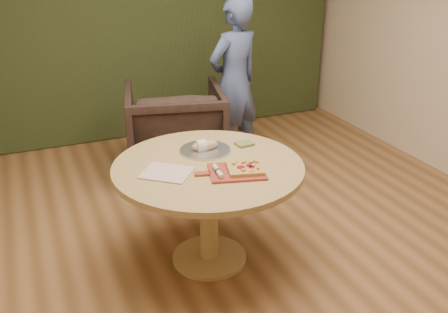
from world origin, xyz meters
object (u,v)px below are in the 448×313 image
person_standing (234,82)px  pedestal_table (208,183)px  armchair (175,125)px  pizza_paddle (235,172)px  serving_tray (205,150)px  cutlery_roll (218,171)px  flatbread_pizza (245,168)px  bread_roll (204,146)px

person_standing → pedestal_table: bearing=42.2°
armchair → person_standing: (0.62, 0.01, 0.36)m
pizza_paddle → person_standing: (0.77, 1.75, 0.07)m
armchair → serving_tray: bearing=94.6°
cutlery_roll → person_standing: 1.95m
armchair → person_standing: bearing=-166.5°
pedestal_table → flatbread_pizza: (0.18, -0.20, 0.17)m
pizza_paddle → serving_tray: serving_tray is taller
pizza_paddle → person_standing: size_ratio=0.29×
pizza_paddle → armchair: size_ratio=0.50×
flatbread_pizza → armchair: (0.08, 1.75, -0.31)m
pedestal_table → flatbread_pizza: flatbread_pizza is taller
serving_tray → flatbread_pizza: bearing=-74.2°
flatbread_pizza → person_standing: 1.89m
pizza_paddle → bread_roll: bearing=112.9°
bread_roll → cutlery_roll: bearing=-98.0°
serving_tray → pedestal_table: bearing=-105.7°
flatbread_pizza → serving_tray: 0.43m
armchair → person_standing: 0.72m
flatbread_pizza → cutlery_roll: size_ratio=1.35×
pedestal_table → person_standing: bearing=60.5°
flatbread_pizza → serving_tray: flatbread_pizza is taller
serving_tray → person_standing: (0.82, 1.34, 0.07)m
pedestal_table → armchair: (0.26, 1.55, -0.14)m
pedestal_table → cutlery_roll: (-0.00, -0.18, 0.17)m
pizza_paddle → armchair: armchair is taller
pedestal_table → pizza_paddle: 0.26m
pedestal_table → bread_roll: (0.05, 0.21, 0.18)m
flatbread_pizza → person_standing: person_standing is taller
pizza_paddle → cutlery_roll: bearing=-170.0°
armchair → cutlery_roll: bearing=94.4°
pedestal_table → cutlery_roll: bearing=-91.2°
flatbread_pizza → cutlery_roll: bearing=174.8°
pedestal_table → person_standing: 1.80m
pedestal_table → flatbread_pizza: bearing=-48.0°
flatbread_pizza → bread_roll: (-0.13, 0.41, 0.02)m
pedestal_table → person_standing: size_ratio=0.77×
pizza_paddle → flatbread_pizza: 0.07m
flatbread_pizza → serving_tray: size_ratio=0.75×
pedestal_table → armchair: 1.58m
flatbread_pizza → bread_roll: size_ratio=1.39×
serving_tray → person_standing: size_ratio=0.22×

